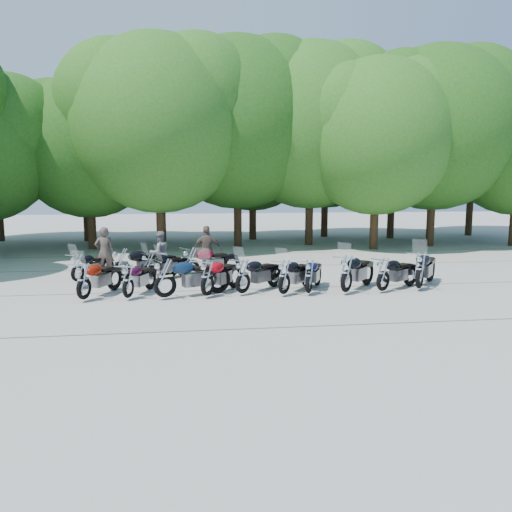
{
  "coord_description": "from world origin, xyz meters",
  "views": [
    {
      "loc": [
        -2.14,
        -14.43,
        3.41
      ],
      "look_at": [
        0.0,
        1.5,
        1.1
      ],
      "focal_mm": 35.0,
      "sensor_mm": 36.0,
      "label": 1
    }
  ],
  "objects": [
    {
      "name": "motorcycle_13",
      "position": [
        -2.1,
        3.23,
        0.68
      ],
      "size": [
        2.44,
        1.85,
        1.36
      ],
      "primitive_type": null,
      "rotation": [
        0.0,
        0.0,
        2.1
      ],
      "color": "maroon",
      "rests_on": "ground"
    },
    {
      "name": "motorcycle_2",
      "position": [
        -2.88,
        0.35,
        0.7
      ],
      "size": [
        2.56,
        1.69,
        1.39
      ],
      "primitive_type": null,
      "rotation": [
        0.0,
        0.0,
        1.99
      ],
      "color": "#0C1E38",
      "rests_on": "ground"
    },
    {
      "name": "motorcycle_10",
      "position": [
        -6.02,
        3.31,
        0.59
      ],
      "size": [
        1.64,
        2.09,
        1.17
      ],
      "primitive_type": null,
      "rotation": [
        0.0,
        0.0,
        2.58
      ],
      "color": "black",
      "rests_on": "ground"
    },
    {
      "name": "tree_5",
      "position": [
        4.61,
        13.2,
        6.57
      ],
      "size": [
        9.04,
        9.04,
        11.1
      ],
      "color": "#3A2614",
      "rests_on": "ground"
    },
    {
      "name": "tree_15",
      "position": [
        16.61,
        17.02,
        7.03
      ],
      "size": [
        9.67,
        9.67,
        11.86
      ],
      "color": "#3A2614",
      "rests_on": "ground"
    },
    {
      "name": "rider_0",
      "position": [
        -5.25,
        4.28,
        0.94
      ],
      "size": [
        0.76,
        0.57,
        1.88
      ],
      "primitive_type": "imported",
      "rotation": [
        0.0,
        0.0,
        3.33
      ],
      "color": "#4D3E37",
      "rests_on": "ground"
    },
    {
      "name": "motorcycle_0",
      "position": [
        -5.24,
        0.44,
        0.65
      ],
      "size": [
        1.54,
        2.37,
        1.29
      ],
      "primitive_type": null,
      "rotation": [
        0.0,
        0.0,
        2.73
      ],
      "color": "maroon",
      "rests_on": "ground"
    },
    {
      "name": "tree_2",
      "position": [
        -7.25,
        12.84,
        5.31
      ],
      "size": [
        7.31,
        7.31,
        8.97
      ],
      "color": "#3A2614",
      "rests_on": "ground"
    },
    {
      "name": "tree_12",
      "position": [
        1.8,
        16.47,
        5.72
      ],
      "size": [
        7.88,
        7.88,
        9.67
      ],
      "color": "#3A2614",
      "rests_on": "ground"
    },
    {
      "name": "tree_3",
      "position": [
        -3.57,
        11.24,
        6.32
      ],
      "size": [
        8.7,
        8.7,
        10.67
      ],
      "color": "#3A2614",
      "rests_on": "ground"
    },
    {
      "name": "motorcycle_11",
      "position": [
        -4.48,
        3.08,
        0.7
      ],
      "size": [
        2.55,
        1.8,
        1.4
      ],
      "primitive_type": null,
      "rotation": [
        0.0,
        0.0,
        2.04
      ],
      "color": "black",
      "rests_on": "ground"
    },
    {
      "name": "rider_2",
      "position": [
        -1.48,
        4.4,
        0.93
      ],
      "size": [
        1.1,
        0.46,
        1.87
      ],
      "primitive_type": "imported",
      "rotation": [
        0.0,
        0.0,
        3.15
      ],
      "color": "brown",
      "rests_on": "ground"
    },
    {
      "name": "motorcycle_1",
      "position": [
        -3.97,
        0.49,
        0.6
      ],
      "size": [
        1.35,
        2.22,
        1.2
      ],
      "primitive_type": null,
      "rotation": [
        0.0,
        0.0,
        2.79
      ],
      "color": "#30061F",
      "rests_on": "ground"
    },
    {
      "name": "motorcycle_3",
      "position": [
        -1.63,
        0.45,
        0.65
      ],
      "size": [
        1.89,
        2.3,
        1.3
      ],
      "primitive_type": null,
      "rotation": [
        0.0,
        0.0,
        2.54
      ],
      "color": "#A00510",
      "rests_on": "ground"
    },
    {
      "name": "tree_14",
      "position": [
        10.68,
        16.09,
        5.83
      ],
      "size": [
        8.02,
        8.02,
        9.84
      ],
      "color": "#3A2614",
      "rests_on": "ground"
    },
    {
      "name": "tree_4",
      "position": [
        0.54,
        13.09,
        6.64
      ],
      "size": [
        9.13,
        9.13,
        11.2
      ],
      "color": "#3A2614",
      "rests_on": "ground"
    },
    {
      "name": "motorcycle_8",
      "position": [
        3.92,
        0.41,
        0.63
      ],
      "size": [
        2.23,
        1.83,
        1.26
      ],
      "primitive_type": null,
      "rotation": [
        0.0,
        0.0,
        2.17
      ],
      "color": "black",
      "rests_on": "ground"
    },
    {
      "name": "motorcycle_6",
      "position": [
        1.51,
        0.4,
        0.62
      ],
      "size": [
        1.52,
        2.28,
        1.24
      ],
      "primitive_type": null,
      "rotation": [
        0.0,
        0.0,
        2.72
      ],
      "color": "#0C0E35",
      "rests_on": "ground"
    },
    {
      "name": "motorcycle_4",
      "position": [
        -0.52,
        0.66,
        0.64
      ],
      "size": [
        2.13,
        2.06,
        1.28
      ],
      "primitive_type": null,
      "rotation": [
        0.0,
        0.0,
        2.32
      ],
      "color": "black",
      "rests_on": "ground"
    },
    {
      "name": "tree_13",
      "position": [
        6.69,
        17.47,
        6.04
      ],
      "size": [
        8.31,
        8.31,
        10.2
      ],
      "color": "#3A2614",
      "rests_on": "ground"
    },
    {
      "name": "tree_11",
      "position": [
        -3.76,
        16.43,
        5.49
      ],
      "size": [
        7.56,
        7.56,
        9.28
      ],
      "color": "#3A2614",
      "rests_on": "ground"
    },
    {
      "name": "rider_1",
      "position": [
        -3.27,
        4.63,
        0.83
      ],
      "size": [
        1.0,
        0.91,
        1.67
      ],
      "primitive_type": "imported",
      "rotation": [
        0.0,
        0.0,
        3.57
      ],
      "color": "gray",
      "rests_on": "ground"
    },
    {
      "name": "motorcycle_9",
      "position": [
        5.22,
        0.57,
        0.71
      ],
      "size": [
        2.13,
        2.46,
        1.42
      ],
      "primitive_type": null,
      "rotation": [
        0.0,
        0.0,
        2.49
      ],
      "color": "black",
      "rests_on": "ground"
    },
    {
      "name": "tree_10",
      "position": [
        -8.29,
        16.97,
        5.66
      ],
      "size": [
        7.78,
        7.78,
        9.55
      ],
      "color": "#3A2614",
      "rests_on": "ground"
    },
    {
      "name": "tree_7",
      "position": [
        11.2,
        11.78,
        6.39
      ],
      "size": [
        8.79,
        8.79,
        10.79
      ],
      "color": "#3A2614",
      "rests_on": "ground"
    },
    {
      "name": "tree_6",
      "position": [
        7.55,
        10.82,
        5.81
      ],
      "size": [
        8.0,
        8.0,
        9.82
      ],
      "color": "#3A2614",
      "rests_on": "ground"
    },
    {
      "name": "motorcycle_12",
      "position": [
        -3.57,
        3.25,
        0.59
      ],
      "size": [
        2.05,
        1.74,
        1.17
      ],
      "primitive_type": null,
      "rotation": [
        0.0,
        0.0,
        2.2
      ],
      "color": "black",
      "rests_on": "ground"
    },
    {
      "name": "motorcycle_7",
      "position": [
        2.7,
        0.35,
        0.69
      ],
      "size": [
        2.18,
        2.34,
        1.39
      ],
      "primitive_type": null,
      "rotation": [
        0.0,
        0.0,
        2.42
      ],
      "color": "black",
      "rests_on": "ground"
    },
    {
      "name": "ground",
      "position": [
        0.0,
        0.0,
        0.0
      ],
      "size": [
        90.0,
        90.0,
        0.0
      ],
      "primitive_type": "plane",
      "color": "#A49E94",
      "rests_on": "ground"
    },
    {
      "name": "motorcycle_5",
      "position": [
        0.72,
        0.36,
        0.63
      ],
      "size": [
        1.96,
        2.17,
        1.27
      ],
      "primitive_type": null,
      "rotation": [
        0.0,
        0.0,
        2.45
      ],
      "color": "black",
      "rests_on": "ground"
    }
  ]
}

